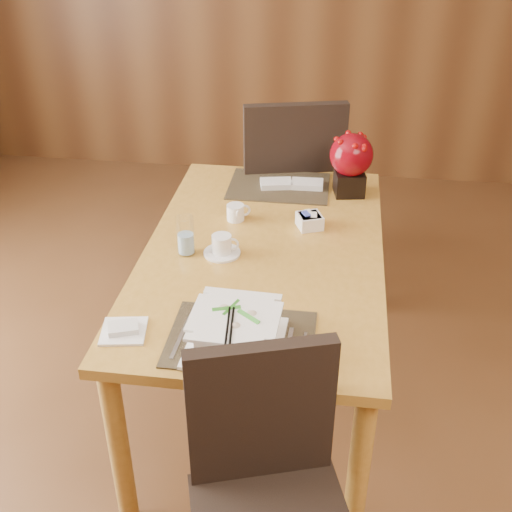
# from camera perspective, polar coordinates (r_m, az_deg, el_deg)

# --- Properties ---
(ground) EXTENTS (6.00, 6.00, 0.00)m
(ground) POSITION_cam_1_polar(r_m,az_deg,el_deg) (2.50, -1.29, -21.60)
(ground) COLOR brown
(ground) RESTS_ON ground
(dining_table) EXTENTS (0.90, 1.50, 0.75)m
(dining_table) POSITION_cam_1_polar(r_m,az_deg,el_deg) (2.49, 0.68, -1.24)
(dining_table) COLOR gold
(dining_table) RESTS_ON ground
(placemat_near) EXTENTS (0.45, 0.33, 0.01)m
(placemat_near) POSITION_cam_1_polar(r_m,az_deg,el_deg) (1.99, -1.32, -7.36)
(placemat_near) COLOR black
(placemat_near) RESTS_ON dining_table
(placemat_far) EXTENTS (0.45, 0.33, 0.01)m
(placemat_far) POSITION_cam_1_polar(r_m,az_deg,el_deg) (2.92, 2.06, 6.23)
(placemat_far) COLOR black
(placemat_far) RESTS_ON dining_table
(soup_setting) EXTENTS (0.30, 0.30, 0.12)m
(soup_setting) POSITION_cam_1_polar(r_m,az_deg,el_deg) (1.93, -1.85, -6.68)
(soup_setting) COLOR white
(soup_setting) RESTS_ON dining_table
(coffee_cup) EXTENTS (0.14, 0.14, 0.08)m
(coffee_cup) POSITION_cam_1_polar(r_m,az_deg,el_deg) (2.39, -3.06, 0.88)
(coffee_cup) COLOR white
(coffee_cup) RESTS_ON dining_table
(water_glass) EXTENTS (0.07, 0.07, 0.15)m
(water_glass) POSITION_cam_1_polar(r_m,az_deg,el_deg) (2.39, -6.29, 1.82)
(water_glass) COLOR silver
(water_glass) RESTS_ON dining_table
(creamer_jug) EXTENTS (0.12, 0.12, 0.07)m
(creamer_jug) POSITION_cam_1_polar(r_m,az_deg,el_deg) (2.63, -1.84, 3.89)
(creamer_jug) COLOR white
(creamer_jug) RESTS_ON dining_table
(sugar_caddy) EXTENTS (0.12, 0.12, 0.06)m
(sugar_caddy) POSITION_cam_1_polar(r_m,az_deg,el_deg) (2.58, 4.79, 3.12)
(sugar_caddy) COLOR white
(sugar_caddy) RESTS_ON dining_table
(berry_decor) EXTENTS (0.19, 0.19, 0.28)m
(berry_decor) POSITION_cam_1_polar(r_m,az_deg,el_deg) (2.82, 8.44, 8.39)
(berry_decor) COLOR black
(berry_decor) RESTS_ON dining_table
(napkins_far) EXTENTS (0.29, 0.13, 0.03)m
(napkins_far) POSITION_cam_1_polar(r_m,az_deg,el_deg) (2.91, 3.39, 6.42)
(napkins_far) COLOR silver
(napkins_far) RESTS_ON dining_table
(bread_plate) EXTENTS (0.16, 0.16, 0.01)m
(bread_plate) POSITION_cam_1_polar(r_m,az_deg,el_deg) (2.06, -11.67, -6.57)
(bread_plate) COLOR white
(bread_plate) RESTS_ON dining_table
(near_chair) EXTENTS (0.55, 0.55, 0.94)m
(near_chair) POSITION_cam_1_polar(r_m,az_deg,el_deg) (1.89, 1.09, -19.80)
(near_chair) COLOR black
(near_chair) RESTS_ON ground
(far_chair) EXTENTS (0.61, 0.61, 1.08)m
(far_chair) POSITION_cam_1_polar(r_m,az_deg,el_deg) (3.26, 2.98, 6.19)
(far_chair) COLOR black
(far_chair) RESTS_ON ground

